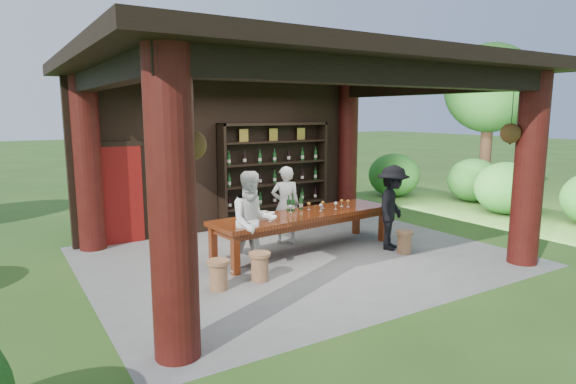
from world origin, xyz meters
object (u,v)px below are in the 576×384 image
stool_near_left (260,266)px  stool_near_right (405,241)px  stool_far_left (218,274)px  napkin_basket (262,216)px  wine_shelf (275,174)px  host (285,205)px  guest_woman (253,222)px  guest_man (392,208)px  tasting_table (305,219)px

stool_near_left → stool_near_right: (3.05, -0.11, -0.02)m
stool_far_left → napkin_basket: (1.26, 0.93, 0.58)m
wine_shelf → stool_near_left: bearing=-123.8°
wine_shelf → host: size_ratio=1.73×
stool_near_left → napkin_basket: size_ratio=1.76×
wine_shelf → guest_woman: (-2.02, -2.76, -0.36)m
wine_shelf → napkin_basket: 2.83m
stool_near_left → stool_near_right: size_ratio=1.07×
stool_far_left → guest_woman: (0.84, 0.48, 0.60)m
stool_far_left → guest_man: bearing=3.9°
guest_man → napkin_basket: (-2.50, 0.68, 0.00)m
stool_far_left → tasting_table: bearing=24.5°
stool_near_right → guest_man: (-0.00, 0.35, 0.59)m
guest_woman → guest_man: (2.92, -0.22, -0.03)m
tasting_table → guest_woman: 1.51m
stool_near_left → napkin_basket: napkin_basket is taller
wine_shelf → stool_near_left: 3.99m
napkin_basket → wine_shelf: bearing=55.1°
stool_near_right → guest_woman: bearing=168.9°
stool_far_left → guest_man: size_ratio=0.28×
stool_far_left → guest_woman: guest_woman is taller
stool_far_left → host: size_ratio=0.29×
wine_shelf → guest_man: 3.13m
stool_near_left → guest_woman: size_ratio=0.27×
stool_far_left → guest_woman: size_ratio=0.27×
stool_far_left → host: (2.24, 1.73, 0.55)m
stool_near_left → guest_man: bearing=4.5°
host → stool_near_right: bearing=152.6°
tasting_table → stool_near_left: size_ratio=8.38×
stool_near_left → stool_near_right: 3.05m
stool_near_left → host: host is taller
stool_near_right → stool_far_left: (-3.76, 0.09, 0.01)m
wine_shelf → tasting_table: bearing=-105.9°
wine_shelf → napkin_basket: bearing=-124.9°
stool_near_right → stool_near_left: bearing=178.0°
tasting_table → napkin_basket: napkin_basket is taller
stool_far_left → guest_woman: bearing=29.7°
wine_shelf → host: (-0.63, -1.51, -0.42)m
stool_near_left → stool_far_left: size_ratio=1.00×
stool_near_right → guest_woman: size_ratio=0.25×
guest_woman → napkin_basket: bearing=57.2°
wine_shelf → host: 1.69m
stool_near_left → host: bearing=48.3°
napkin_basket → host: bearing=39.0°
napkin_basket → guest_woman: bearing=-132.5°
wine_shelf → stool_near_right: size_ratio=6.37×
wine_shelf → guest_woman: wine_shelf is taller
host → napkin_basket: size_ratio=6.06×
tasting_table → stool_near_left: bearing=-146.6°
stool_near_right → guest_man: guest_man is taller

